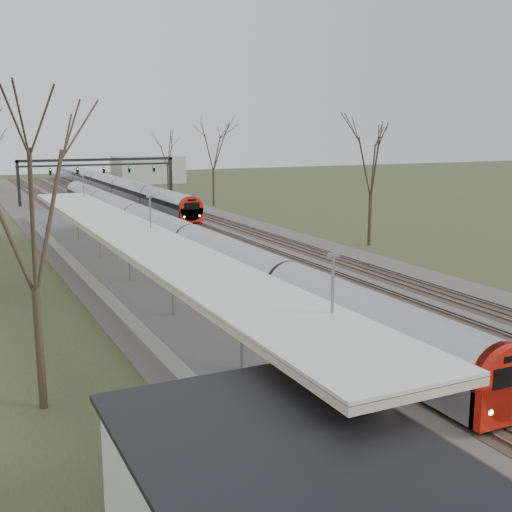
{
  "coord_description": "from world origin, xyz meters",
  "views": [
    {
      "loc": [
        -18.52,
        -2.74,
        9.88
      ],
      "look_at": [
        -1.14,
        33.13,
        2.0
      ],
      "focal_mm": 45.0,
      "sensor_mm": 36.0,
      "label": 1
    }
  ],
  "objects": [
    {
      "name": "train_far",
      "position": [
        4.5,
        97.54,
        1.48
      ],
      "size": [
        2.62,
        75.21,
        3.05
      ],
      "color": "#A8AAB2",
      "rests_on": "ground"
    },
    {
      "name": "canopy",
      "position": [
        -9.05,
        32.99,
        3.93
      ],
      "size": [
        4.1,
        50.0,
        3.11
      ],
      "color": "slate",
      "rests_on": "platform"
    },
    {
      "name": "tree_east_far",
      "position": [
        14.0,
        42.0,
        7.29
      ],
      "size": [
        5.0,
        5.0,
        10.3
      ],
      "color": "#2D231C",
      "rests_on": "ground"
    },
    {
      "name": "track_bed",
      "position": [
        0.26,
        55.0,
        0.06
      ],
      "size": [
        24.0,
        160.0,
        0.22
      ],
      "color": "#474442",
      "rests_on": "ground"
    },
    {
      "name": "train_near",
      "position": [
        -2.5,
        48.67,
        1.48
      ],
      "size": [
        2.62,
        75.21,
        3.05
      ],
      "color": "#A8AAB2",
      "rests_on": "ground"
    },
    {
      "name": "platform",
      "position": [
        -9.05,
        37.5,
        0.5
      ],
      "size": [
        3.5,
        69.0,
        1.0
      ],
      "primitive_type": "cube",
      "color": "#9E9B93",
      "rests_on": "ground"
    },
    {
      "name": "signal_gantry",
      "position": [
        0.29,
        84.99,
        4.91
      ],
      "size": [
        21.0,
        0.59,
        6.08
      ],
      "color": "black",
      "rests_on": "ground"
    },
    {
      "name": "passenger",
      "position": [
        -8.02,
        14.01,
        1.88
      ],
      "size": [
        0.61,
        0.74,
        1.76
      ],
      "primitive_type": "imported",
      "rotation": [
        0.0,
        0.0,
        1.24
      ],
      "color": "#2B4B53",
      "rests_on": "platform"
    },
    {
      "name": "tree_west_near",
      "position": [
        -16.0,
        20.0,
        7.29
      ],
      "size": [
        5.0,
        5.0,
        10.3
      ],
      "color": "#2D231C",
      "rests_on": "ground"
    }
  ]
}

